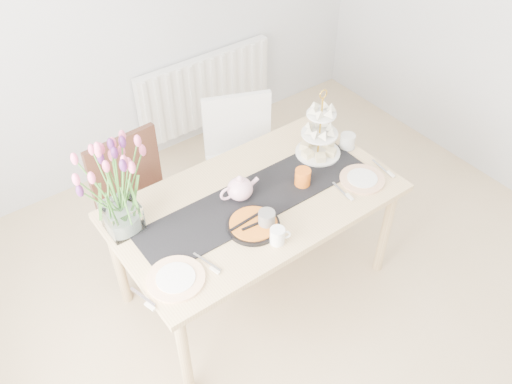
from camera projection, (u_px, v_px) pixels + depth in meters
room_shell at (370, 178)px, 2.32m from camera, size 4.50×4.50×4.50m
radiator at (206, 90)px, 4.41m from camera, size 1.20×0.08×0.60m
dining_table at (256, 209)px, 3.07m from camera, size 1.60×0.90×0.75m
chair_brown at (139, 198)px, 3.32m from camera, size 0.49×0.49×0.94m
chair_white at (242, 154)px, 3.65m from camera, size 0.60×0.60×0.93m
table_runner at (256, 198)px, 3.02m from camera, size 1.40×0.35×0.01m
tulip_vase at (113, 178)px, 2.62m from camera, size 0.64×0.64×0.55m
cake_stand at (319, 139)px, 3.24m from camera, size 0.28×0.28×0.40m
teapot at (240, 189)px, 2.98m from camera, size 0.25×0.21×0.15m
cream_jug at (347, 141)px, 3.34m from camera, size 0.12×0.12×0.09m
tart_tin at (253, 225)px, 2.85m from camera, size 0.28×0.28×0.03m
mug_grey at (267, 220)px, 2.83m from camera, size 0.12×0.12×0.11m
mug_white at (277, 236)px, 2.75m from camera, size 0.10×0.10×0.09m
mug_orange at (303, 178)px, 3.07m from camera, size 0.13×0.13×0.11m
plate_left at (176, 279)px, 2.60m from camera, size 0.35×0.35×0.01m
plate_right at (362, 179)px, 3.14m from camera, size 0.29×0.29×0.01m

